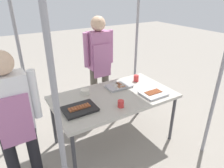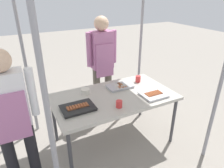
{
  "view_description": "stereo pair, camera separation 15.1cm",
  "coord_description": "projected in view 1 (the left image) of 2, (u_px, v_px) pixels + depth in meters",
  "views": [
    {
      "loc": [
        -1.23,
        -2.01,
        2.02
      ],
      "look_at": [
        0.0,
        0.05,
        0.9
      ],
      "focal_mm": 32.52,
      "sensor_mm": 36.0,
      "label": 1
    },
    {
      "loc": [
        -1.1,
        -2.09,
        2.02
      ],
      "look_at": [
        0.0,
        0.05,
        0.9
      ],
      "focal_mm": 32.52,
      "sensor_mm": 36.0,
      "label": 2
    }
  ],
  "objects": [
    {
      "name": "ground_plane",
      "position": [
        114.0,
        140.0,
        3.0
      ],
      "size": [
        18.0,
        18.0,
        0.0
      ],
      "primitive_type": "plane",
      "color": "gray"
    },
    {
      "name": "stall_table",
      "position": [
        114.0,
        99.0,
        2.7
      ],
      "size": [
        1.6,
        0.9,
        0.75
      ],
      "color": "#B7B2A8",
      "rests_on": "ground"
    },
    {
      "name": "tray_grilled_sausages",
      "position": [
        80.0,
        109.0,
        2.35
      ],
      "size": [
        0.39,
        0.28,
        0.05
      ],
      "color": "black",
      "rests_on": "stall_table"
    },
    {
      "name": "tray_meat_skewers",
      "position": [
        119.0,
        86.0,
        2.9
      ],
      "size": [
        0.36,
        0.23,
        0.04
      ],
      "color": "#ADADB2",
      "rests_on": "stall_table"
    },
    {
      "name": "tray_pork_links",
      "position": [
        153.0,
        93.0,
        2.7
      ],
      "size": [
        0.33,
        0.28,
        0.05
      ],
      "color": "silver",
      "rests_on": "stall_table"
    },
    {
      "name": "condiment_bowl",
      "position": [
        85.0,
        92.0,
        2.7
      ],
      "size": [
        0.12,
        0.12,
        0.07
      ],
      "primitive_type": "cylinder",
      "color": "silver",
      "rests_on": "stall_table"
    },
    {
      "name": "drink_cup_near_edge",
      "position": [
        136.0,
        78.0,
        3.08
      ],
      "size": [
        0.08,
        0.08,
        0.1
      ],
      "primitive_type": "cylinder",
      "color": "red",
      "rests_on": "stall_table"
    },
    {
      "name": "drink_cup_by_wok",
      "position": [
        121.0,
        104.0,
        2.41
      ],
      "size": [
        0.08,
        0.08,
        0.08
      ],
      "primitive_type": "cylinder",
      "color": "red",
      "rests_on": "stall_table"
    },
    {
      "name": "vendor_woman",
      "position": [
        99.0,
        59.0,
        3.29
      ],
      "size": [
        0.52,
        0.23,
        1.67
      ],
      "rotation": [
        0.0,
        0.0,
        3.14
      ],
      "color": "#595147",
      "rests_on": "ground"
    },
    {
      "name": "customer_nearby",
      "position": [
        14.0,
        117.0,
        1.92
      ],
      "size": [
        0.52,
        0.23,
        1.57
      ],
      "color": "black",
      "rests_on": "ground"
    }
  ]
}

